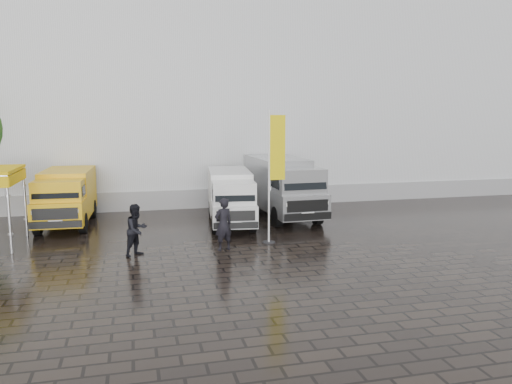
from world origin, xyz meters
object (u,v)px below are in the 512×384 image
van_silver (283,188)px  person_tent (137,230)px  van_white (231,198)px  van_yellow (66,198)px  flagpole (274,169)px  person_front (223,224)px  wheelie_bin (312,195)px

van_silver → person_tent: 8.77m
van_silver → van_white: bearing=-161.1°
van_yellow → flagpole: flagpole is taller
van_silver → person_front: bearing=-127.8°
van_white → flagpole: 4.14m
flagpole → person_tent: size_ratio=2.78×
van_yellow → wheelie_bin: van_yellow is taller
van_silver → flagpole: flagpole is taller
van_yellow → van_white: bearing=-9.5°
person_front → van_yellow: bearing=-63.5°
wheelie_bin → person_tent: (-9.51, -8.17, 0.41)m
van_silver → flagpole: size_ratio=1.28×
van_white → van_yellow: bearing=174.8°
van_yellow → person_front: 8.41m
van_yellow → person_front: bearing=-41.4°
van_yellow → van_white: size_ratio=0.97×
person_tent → van_white: bearing=2.7°
person_tent → van_yellow: bearing=74.5°
person_front → person_tent: (-3.08, 0.03, -0.05)m
van_yellow → person_tent: size_ratio=2.87×
van_yellow → person_tent: (3.00, -5.77, -0.30)m
person_front → van_silver: bearing=-145.7°
van_white → person_tent: bearing=-127.8°
flagpole → wheelie_bin: flagpole is taller
van_white → wheelie_bin: bearing=42.7°
flagpole → wheelie_bin: 9.04m
van_yellow → flagpole: bearing=-30.0°
wheelie_bin → person_tent: 12.54m
van_yellow → wheelie_bin: bearing=13.2°
wheelie_bin → person_front: 10.44m
van_yellow → van_silver: size_ratio=0.81×
van_white → wheelie_bin: size_ratio=5.36×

